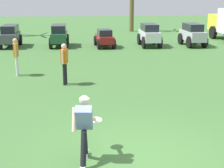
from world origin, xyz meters
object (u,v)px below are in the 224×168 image
teammate_near_sideline (64,60)px  teammate_midfield (16,53)px  parked_car_slot_b (10,35)px  parked_car_slot_d (104,38)px  frisbee_thrower (84,126)px  frisbee_in_flight (96,120)px  parked_car_slot_e (149,34)px  parked_car_slot_c (59,35)px  parked_car_slot_f (193,34)px

teammate_near_sideline → teammate_midfield: 2.59m
parked_car_slot_b → parked_car_slot_d: parked_car_slot_b is taller
teammate_near_sideline → parked_car_slot_d: 8.82m
frisbee_thrower → teammate_midfield: teammate_midfield is taller
frisbee_in_flight → parked_car_slot_e: 14.66m
teammate_midfield → parked_car_slot_d: bearing=60.1°
parked_car_slot_c → frisbee_thrower: bearing=-84.1°
teammate_near_sideline → parked_car_slot_f: teammate_near_sideline is taller
parked_car_slot_b → parked_car_slot_d: bearing=-5.2°
teammate_midfield → parked_car_slot_e: teammate_midfield is taller
parked_car_slot_c → parked_car_slot_f: parked_car_slot_f is taller
parked_car_slot_c → parked_car_slot_d: parked_car_slot_c is taller
parked_car_slot_b → parked_car_slot_e: 8.69m
teammate_near_sideline → parked_car_slot_b: bearing=112.9°
teammate_midfield → parked_car_slot_f: (9.63, 7.04, -0.20)m
teammate_midfield → parked_car_slot_e: 9.90m
parked_car_slot_c → parked_car_slot_b: bearing=179.0°
parked_car_slot_b → parked_car_slot_e: size_ratio=1.03×
frisbee_thrower → teammate_near_sideline: size_ratio=0.89×
parked_car_slot_b → parked_car_slot_c: (3.03, -0.05, 0.00)m
parked_car_slot_b → parked_car_slot_e: bearing=-3.0°
teammate_midfield → parked_car_slot_d: (4.04, 7.03, -0.38)m
teammate_midfield → parked_car_slot_e: (6.88, 7.11, -0.20)m
parked_car_slot_c → parked_car_slot_f: (8.40, -0.47, 0.02)m
frisbee_in_flight → parked_car_slot_d: bearing=85.9°
parked_car_slot_d → parked_car_slot_f: bearing=0.2°
teammate_near_sideline → parked_car_slot_e: bearing=60.9°
frisbee_in_flight → parked_car_slot_b: parked_car_slot_b is taller
frisbee_thrower → parked_car_slot_f: bearing=65.0°
parked_car_slot_e → parked_car_slot_f: size_ratio=0.99×
frisbee_thrower → parked_car_slot_f: 16.18m
teammate_midfield → parked_car_slot_b: bearing=103.4°
teammate_near_sideline → parked_car_slot_b: teammate_near_sideline is taller
teammate_midfield → parked_car_slot_b: teammate_midfield is taller
teammate_near_sideline → parked_car_slot_e: (4.82, 8.67, -0.20)m
parked_car_slot_f → frisbee_thrower: bearing=-115.0°
frisbee_thrower → teammate_midfield: size_ratio=0.89×
teammate_midfield → parked_car_slot_c: (1.23, 7.51, -0.22)m
frisbee_thrower → parked_car_slot_d: bearing=85.1°
frisbee_in_flight → parked_car_slot_c: 14.66m
parked_car_slot_f → frisbee_in_flight: bearing=-115.1°
frisbee_thrower → teammate_midfield: (-2.79, 7.62, 0.15)m
parked_car_slot_e → teammate_near_sideline: bearing=-119.1°
parked_car_slot_c → parked_car_slot_f: 8.41m
frisbee_in_flight → parked_car_slot_e: (3.84, 14.15, 0.07)m
teammate_midfield → parked_car_slot_c: 7.61m
frisbee_thrower → parked_car_slot_d: frisbee_thrower is taller
frisbee_in_flight → parked_car_slot_c: (-1.81, 14.55, 0.05)m
parked_car_slot_e → parked_car_slot_c: bearing=176.0°
parked_car_slot_f → teammate_midfield: bearing=-143.8°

